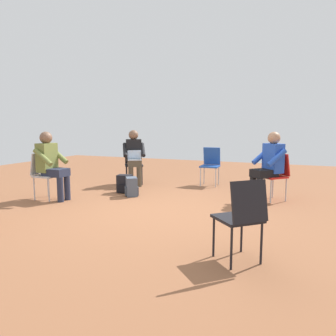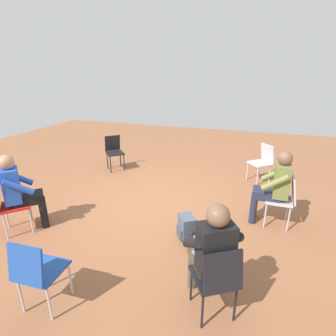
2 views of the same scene
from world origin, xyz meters
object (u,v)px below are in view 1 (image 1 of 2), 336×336
object	(u,v)px
person_with_laptop	(134,154)
backpack_near_laptop_user	(125,185)
chair_southwest	(276,173)
chair_northwest	(242,215)
chair_southeast	(134,162)
person_in_blue	(269,163)
chair_south	(211,163)
backpack_by_empty_chair	(132,188)
person_in_olive	(51,162)
chair_east	(45,172)

from	to	relation	value
person_with_laptop	backpack_near_laptop_user	bearing A→B (deg)	73.60
chair_southwest	chair_northwest	distance (m)	2.99
chair_southeast	person_in_blue	size ratio (longest dim) A/B	0.69
person_in_blue	backpack_near_laptop_user	world-z (taller)	person_in_blue
chair_south	person_with_laptop	distance (m)	1.74
chair_south	chair_northwest	size ratio (longest dim) A/B	1.00
chair_southwest	backpack_by_empty_chair	xyz separation A→B (m)	(2.58, 0.70, -0.34)
person_in_blue	person_in_olive	distance (m)	3.91
chair_southwest	person_with_laptop	world-z (taller)	person_with_laptop
backpack_near_laptop_user	person_in_olive	bearing A→B (deg)	49.37
chair_east	chair_southwest	bearing A→B (deg)	111.84
chair_east	chair_northwest	distance (m)	4.12
backpack_near_laptop_user	chair_northwest	bearing A→B (deg)	137.77
person_in_olive	chair_east	bearing A→B (deg)	-90.00
chair_northwest	person_in_olive	distance (m)	3.97
chair_southeast	person_in_olive	bearing A→B (deg)	42.26
chair_southwest	backpack_near_laptop_user	xyz separation A→B (m)	(2.86, 0.47, -0.34)
chair_south	chair_northwest	world-z (taller)	same
chair_northwest	person_with_laptop	world-z (taller)	person_with_laptop
chair_northwest	person_with_laptop	distance (m)	4.53
person_in_olive	backpack_by_empty_chair	bearing A→B (deg)	125.61
person_in_olive	person_with_laptop	bearing A→B (deg)	161.43
person_with_laptop	chair_southwest	bearing A→B (deg)	140.91
chair_northwest	backpack_near_laptop_user	bearing A→B (deg)	93.97
backpack_by_empty_chair	person_with_laptop	bearing A→B (deg)	-64.13
person_with_laptop	person_in_olive	size ratio (longest dim) A/B	1.00
chair_east	backpack_near_laptop_user	bearing A→B (deg)	135.12
chair_east	person_in_olive	world-z (taller)	person_in_olive
chair_southwest	backpack_by_empty_chair	distance (m)	2.69
person_in_olive	backpack_near_laptop_user	size ratio (longest dim) A/B	3.44
person_with_laptop	person_in_olive	world-z (taller)	same
person_in_blue	backpack_by_empty_chair	bearing A→B (deg)	57.13
chair_southwest	chair_northwest	xyz separation A→B (m)	(0.08, 2.99, 0.00)
person_in_blue	backpack_near_laptop_user	size ratio (longest dim) A/B	3.44
chair_southeast	person_in_blue	distance (m)	3.15
chair_southeast	chair_south	world-z (taller)	same
backpack_near_laptop_user	backpack_by_empty_chair	world-z (taller)	same
backpack_near_laptop_user	person_with_laptop	bearing A→B (deg)	-74.29
chair_southeast	backpack_near_laptop_user	xyz separation A→B (m)	(-0.33, 1.00, -0.34)
chair_east	chair_south	distance (m)	3.52
backpack_by_empty_chair	chair_southwest	bearing A→B (deg)	-164.88
chair_southwest	person_with_laptop	xyz separation A→B (m)	(3.10, -0.38, 0.20)
chair_south	backpack_by_empty_chair	xyz separation A→B (m)	(1.10, 1.70, -0.34)
chair_northwest	backpack_near_laptop_user	distance (m)	3.76
chair_northwest	backpack_by_empty_chair	xyz separation A→B (m)	(2.49, -2.30, -0.34)
person_in_blue	person_in_olive	world-z (taller)	same
person_in_olive	backpack_near_laptop_user	distance (m)	1.49
chair_southwest	chair_northwest	world-z (taller)	same
person_with_laptop	person_in_olive	distance (m)	2.02
chair_southeast	chair_southwest	distance (m)	3.23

